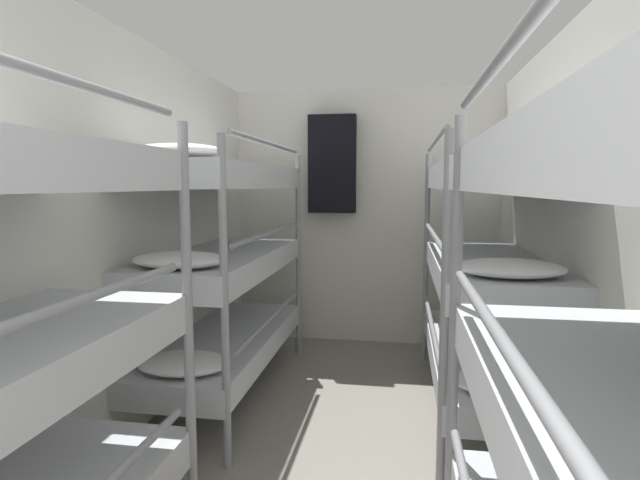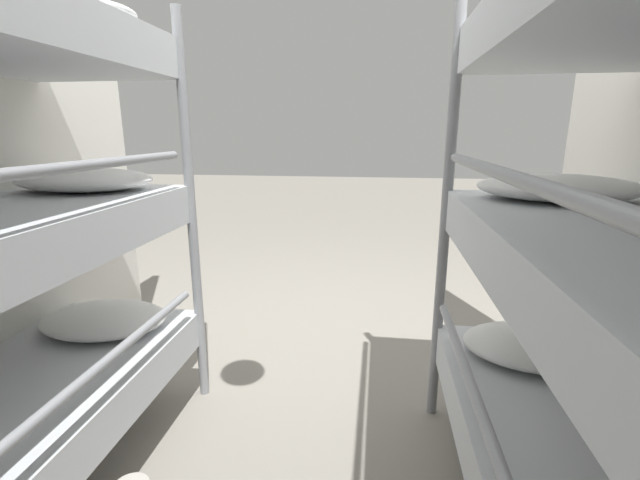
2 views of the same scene
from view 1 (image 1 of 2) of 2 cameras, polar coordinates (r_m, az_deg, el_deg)
wall_left at (r=2.70m, az=-27.56°, el=-1.03°), size 0.06×5.34×2.41m
wall_right at (r=2.35m, az=32.45°, el=-2.27°), size 0.06×5.34×2.41m
wall_back at (r=4.80m, az=5.18°, el=2.54°), size 2.60×0.06×2.41m
bunk_stack_left_far at (r=3.58m, az=-11.08°, el=-2.50°), size 0.71×1.93×1.81m
bunk_stack_right_far at (r=3.40m, az=18.52°, el=-3.16°), size 0.71×1.93×1.81m
hanging_coat at (r=4.68m, az=1.40°, el=8.65°), size 0.44×0.12×0.90m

